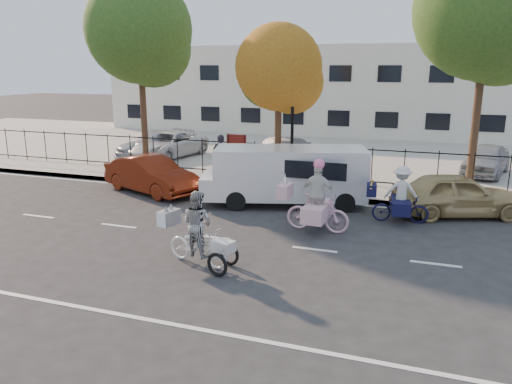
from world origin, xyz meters
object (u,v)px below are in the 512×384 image
at_px(lot_car_d, 486,159).
at_px(red_sedan, 151,175).
at_px(lamppost, 293,107).
at_px(lot_car_b, 168,145).
at_px(gold_sedan, 458,195).
at_px(pedestrian, 221,156).
at_px(white_van, 287,173).
at_px(zebra_trike, 198,236).
at_px(bull_bike, 400,200).
at_px(lot_car_a, 154,144).
at_px(lot_car_c, 279,151).
at_px(unicorn_bike, 317,205).

bearing_deg(lot_car_d, red_sedan, -135.35).
distance_m(lamppost, lot_car_b, 8.38).
bearing_deg(lot_car_d, gold_sedan, -87.13).
distance_m(gold_sedan, pedestrian, 9.40).
bearing_deg(red_sedan, pedestrian, -9.37).
relative_size(white_van, pedestrian, 3.34).
height_order(zebra_trike, pedestrian, pedestrian).
relative_size(gold_sedan, lot_car_d, 1.07).
bearing_deg(pedestrian, lot_car_d, -169.55).
height_order(bull_bike, lot_car_a, bull_bike).
xyz_separation_m(white_van, red_sedan, (-5.30, -0.10, -0.41)).
bearing_deg(lot_car_d, pedestrian, -143.37).
distance_m(pedestrian, lot_car_a, 6.29).
distance_m(white_van, lot_car_b, 10.01).
relative_size(lamppost, lot_car_b, 0.94).
height_order(red_sedan, lot_car_c, lot_car_c).
height_order(zebra_trike, lot_car_c, zebra_trike).
height_order(bull_bike, lot_car_d, bull_bike).
height_order(red_sedan, lot_car_b, lot_car_b).
bearing_deg(red_sedan, bull_bike, -72.87).
bearing_deg(pedestrian, white_van, 132.24).
bearing_deg(pedestrian, lamppost, 170.58).
height_order(unicorn_bike, red_sedan, unicorn_bike).
distance_m(zebra_trike, pedestrian, 9.11).
bearing_deg(lot_car_c, gold_sedan, -18.94).
relative_size(pedestrian, lot_car_d, 0.47).
distance_m(gold_sedan, lot_car_b, 14.57).
xyz_separation_m(lot_car_b, lot_car_d, (14.81, 0.80, 0.01)).
height_order(zebra_trike, lot_car_d, zebra_trike).
xyz_separation_m(lot_car_c, lot_car_d, (8.99, 0.71, 0.04)).
xyz_separation_m(lamppost, gold_sedan, (6.11, -2.30, -2.42)).
xyz_separation_m(white_van, gold_sedan, (5.50, 0.48, -0.40)).
relative_size(red_sedan, lot_car_a, 0.96).
relative_size(zebra_trike, lot_car_c, 0.57).
relative_size(zebra_trike, gold_sedan, 0.52).
distance_m(red_sedan, gold_sedan, 10.82).
height_order(unicorn_bike, white_van, unicorn_bike).
xyz_separation_m(bull_bike, white_van, (-3.81, 0.83, 0.39)).
distance_m(white_van, lot_car_c, 6.52).
relative_size(pedestrian, lot_car_c, 0.48).
bearing_deg(zebra_trike, lot_car_d, -15.66).
height_order(lamppost, white_van, lamppost).
distance_m(white_van, red_sedan, 5.31).
relative_size(zebra_trike, white_van, 0.36).
bearing_deg(white_van, lamppost, 86.02).
height_order(lamppost, lot_car_c, lamppost).
relative_size(bull_bike, gold_sedan, 0.47).
bearing_deg(white_van, lot_car_d, 28.76).
xyz_separation_m(white_van, lot_car_a, (-8.85, 6.17, -0.32)).
bearing_deg(pedestrian, unicorn_bike, 123.73).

